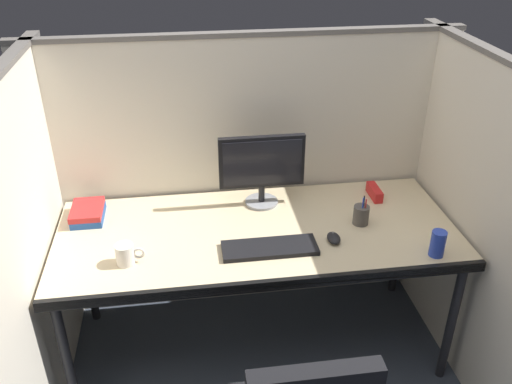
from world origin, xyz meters
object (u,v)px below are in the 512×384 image
at_px(pen_cup, 361,215).
at_px(coffee_mug, 126,254).
at_px(desk, 258,240).
at_px(monitor_center, 262,166).
at_px(red_stapler, 374,192).
at_px(computer_mouse, 334,238).
at_px(book_stack, 88,213).
at_px(keyboard_main, 270,248).
at_px(soda_can, 438,244).

bearing_deg(pen_cup, coffee_mug, -171.43).
bearing_deg(desk, monitor_center, 77.53).
xyz_separation_m(red_stapler, coffee_mug, (-1.26, -0.41, 0.02)).
distance_m(computer_mouse, book_stack, 1.20).
bearing_deg(keyboard_main, red_stapler, 32.59).
bearing_deg(desk, pen_cup, -0.09).
bearing_deg(computer_mouse, monitor_center, 125.27).
xyz_separation_m(desk, keyboard_main, (0.03, -0.16, 0.06)).
height_order(desk, monitor_center, monitor_center).
distance_m(keyboard_main, computer_mouse, 0.30).
bearing_deg(book_stack, red_stapler, 0.27).
xyz_separation_m(computer_mouse, red_stapler, (0.32, 0.37, 0.01)).
relative_size(desk, monitor_center, 4.42).
height_order(soda_can, red_stapler, soda_can).
height_order(desk, keyboard_main, keyboard_main).
relative_size(monitor_center, pen_cup, 2.84).
relative_size(soda_can, coffee_mug, 0.97).
xyz_separation_m(monitor_center, book_stack, (-0.87, -0.03, -0.18)).
relative_size(desk, red_stapler, 12.67).
xyz_separation_m(computer_mouse, soda_can, (0.42, -0.17, 0.04)).
bearing_deg(coffee_mug, red_stapler, 18.02).
relative_size(monitor_center, computer_mouse, 4.48).
xyz_separation_m(keyboard_main, soda_can, (0.72, -0.14, 0.05)).
distance_m(monitor_center, red_stapler, 0.63).
distance_m(monitor_center, keyboard_main, 0.47).
height_order(monitor_center, computer_mouse, monitor_center).
height_order(monitor_center, pen_cup, monitor_center).
bearing_deg(coffee_mug, book_stack, 117.73).
distance_m(book_stack, soda_can, 1.66).
bearing_deg(red_stapler, book_stack, -179.73).
bearing_deg(monitor_center, desk, -102.47).
relative_size(book_stack, pen_cup, 1.39).
distance_m(coffee_mug, pen_cup, 1.12).
xyz_separation_m(computer_mouse, book_stack, (-1.15, 0.37, 0.01)).
distance_m(monitor_center, pen_cup, 0.54).
height_order(computer_mouse, red_stapler, red_stapler).
bearing_deg(red_stapler, computer_mouse, -130.83).
bearing_deg(monitor_center, computer_mouse, -54.73).
xyz_separation_m(desk, red_stapler, (0.66, 0.24, 0.08)).
bearing_deg(keyboard_main, computer_mouse, 5.09).
bearing_deg(pen_cup, monitor_center, 149.68).
relative_size(computer_mouse, coffee_mug, 0.76).
distance_m(desk, book_stack, 0.85).
bearing_deg(book_stack, coffee_mug, -62.27).
bearing_deg(book_stack, pen_cup, -10.16).
bearing_deg(soda_can, book_stack, 161.15).
bearing_deg(pen_cup, book_stack, 169.84).
relative_size(desk, pen_cup, 12.57).
bearing_deg(book_stack, keyboard_main, -25.02).
bearing_deg(computer_mouse, coffee_mug, -177.80).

